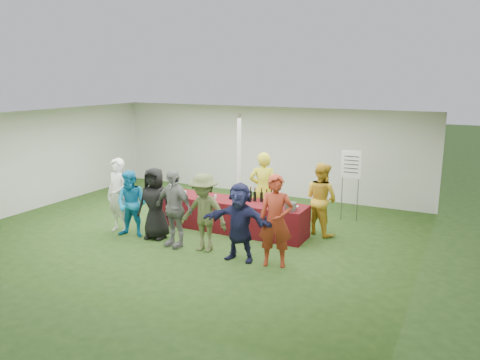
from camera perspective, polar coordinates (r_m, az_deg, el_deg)
The scene contains 18 objects.
ground at distance 11.25m, azimuth -5.17°, elevation -6.12°, with size 60.00×60.00×0.00m, color #284719.
tent at distance 11.68m, azimuth -0.11°, elevation 1.49°, with size 10.00×10.00×10.00m.
serving_table at distance 11.09m, azimuth -0.93°, elevation -4.32°, with size 3.60×0.80×0.75m, color #530B0C.
wine_bottles at distance 10.82m, azimuth 2.29°, elevation -2.02°, with size 0.68×0.11×0.32m.
wine_glasses at distance 10.91m, azimuth -3.41°, elevation -1.95°, with size 2.71×0.12×0.16m.
water_bottle at distance 11.03m, azimuth -0.82°, elevation -1.82°, with size 0.07×0.07×0.23m.
bar_towel at distance 10.45m, azimuth 6.37°, elevation -3.23°, with size 0.25×0.18×0.03m, color white.
dump_bucket at distance 10.16m, azimuth 6.16°, elevation -3.23°, with size 0.27×0.27×0.18m, color slate.
wine_list_sign at distance 11.96m, azimuth 13.38°, elevation 1.24°, with size 0.50×0.03×1.80m.
staff_pourer at distance 11.24m, azimuth 2.83°, elevation -1.21°, with size 0.67×0.44×1.84m, color gold.
staff_back at distance 10.88m, azimuth 9.87°, elevation -2.27°, with size 0.82×0.64×1.69m, color gold.
customer_0 at distance 11.23m, azimuth -14.61°, elevation -1.86°, with size 0.64×0.42×1.75m, color white.
customer_1 at distance 10.86m, azimuth -13.06°, elevation -2.87°, with size 0.74×0.58×1.53m, color #1281B9.
customer_2 at distance 10.63m, azimuth -10.35°, elevation -2.82°, with size 0.79×0.52×1.62m, color black.
customer_3 at distance 10.07m, azimuth -8.08°, elevation -3.41°, with size 0.99×0.41×1.69m, color slate.
customer_4 at distance 9.72m, azimuth -4.43°, elevation -3.99°, with size 1.07×0.62×1.66m, color #505930.
customer_5 at distance 9.23m, azimuth -0.06°, elevation -5.13°, with size 1.46×0.47×1.58m, color #1B1D41.
customer_6 at distance 8.95m, azimuth 4.37°, elevation -5.00°, with size 0.66×0.43×1.80m, color maroon.
Camera 1 is at (5.68, -9.02, 3.59)m, focal length 35.00 mm.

